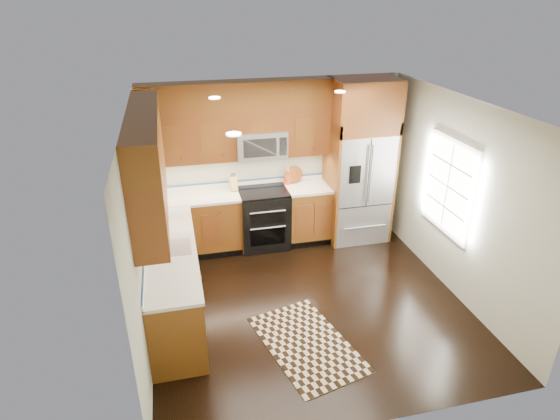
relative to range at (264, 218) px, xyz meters
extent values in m
plane|color=black|center=(0.25, -1.67, -0.47)|extent=(4.00, 4.00, 0.00)
cube|color=#B2B7A5|center=(0.25, 0.33, 0.83)|extent=(4.00, 0.02, 2.60)
cube|color=#B2B7A5|center=(-1.75, -1.67, 0.83)|extent=(0.02, 4.00, 2.60)
cube|color=#B2B7A5|center=(2.25, -1.67, 0.83)|extent=(0.02, 4.00, 2.60)
cube|color=white|center=(2.23, -1.47, 0.93)|extent=(0.04, 1.10, 1.30)
cube|color=white|center=(2.22, -1.47, 0.93)|extent=(0.02, 0.95, 1.15)
cube|color=brown|center=(-1.06, 0.03, -0.02)|extent=(1.37, 0.60, 0.90)
cube|color=brown|center=(0.74, 0.03, -0.02)|extent=(0.72, 0.60, 0.90)
cube|color=brown|center=(-1.45, -1.47, -0.02)|extent=(0.60, 2.40, 0.90)
cube|color=white|center=(-0.32, 0.03, 0.45)|extent=(2.85, 0.62, 0.04)
cube|color=white|center=(-1.45, -1.47, 0.45)|extent=(0.62, 2.40, 0.04)
cube|color=brown|center=(-0.32, 0.17, 1.36)|extent=(2.85, 0.33, 0.75)
cube|color=brown|center=(-1.58, -1.47, 1.36)|extent=(0.33, 2.40, 0.75)
cube|color=brown|center=(-0.32, 0.17, 1.93)|extent=(2.85, 0.33, 0.40)
cube|color=brown|center=(-1.58, -1.47, 1.93)|extent=(0.33, 2.40, 0.40)
cube|color=black|center=(0.00, 0.00, -0.01)|extent=(0.76, 0.64, 0.92)
cube|color=black|center=(0.00, 0.00, 0.47)|extent=(0.76, 0.60, 0.02)
cube|color=black|center=(0.00, -0.31, 0.15)|extent=(0.55, 0.01, 0.18)
cube|color=black|center=(0.00, -0.31, -0.17)|extent=(0.55, 0.01, 0.28)
cylinder|color=#B2B2B7|center=(0.00, -0.34, 0.27)|extent=(0.55, 0.02, 0.02)
cylinder|color=#B2B2B7|center=(0.00, -0.34, 0.00)|extent=(0.55, 0.02, 0.02)
cube|color=#B2B2B7|center=(0.00, 0.13, 1.19)|extent=(0.76, 0.40, 0.42)
cube|color=black|center=(-0.05, -0.06, 1.19)|extent=(0.50, 0.01, 0.28)
cube|color=#B2B2B7|center=(1.55, -0.04, 0.43)|extent=(0.90, 0.74, 1.80)
cube|color=black|center=(1.55, -0.41, 0.78)|extent=(0.01, 0.01, 1.08)
cube|color=black|center=(1.33, -0.41, 0.78)|extent=(0.18, 0.01, 0.28)
cube|color=brown|center=(1.08, -0.04, 0.53)|extent=(0.04, 0.74, 2.00)
cube|color=brown|center=(2.02, -0.04, 0.53)|extent=(0.04, 0.74, 2.00)
cube|color=brown|center=(1.55, -0.04, 1.73)|extent=(0.98, 0.74, 0.80)
cube|color=#B2B2B7|center=(-1.45, -1.47, 0.48)|extent=(0.50, 0.42, 0.02)
cylinder|color=#B2B2B7|center=(-1.65, -1.25, 0.61)|extent=(0.02, 0.02, 0.28)
torus|color=#B2B2B7|center=(-1.65, -1.33, 0.75)|extent=(0.18, 0.02, 0.18)
cube|color=black|center=(0.00, -2.45, -0.46)|extent=(1.21, 1.64, 0.01)
cube|color=tan|center=(-0.44, 0.16, 0.58)|extent=(0.11, 0.15, 0.22)
cylinder|color=#B84016|center=(0.44, 0.21, 0.54)|extent=(0.11, 0.11, 0.15)
cylinder|color=brown|center=(0.55, 0.23, 0.48)|extent=(0.34, 0.34, 0.02)
camera|label=1|loc=(-1.30, -6.55, 3.30)|focal=30.00mm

